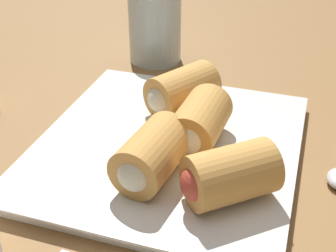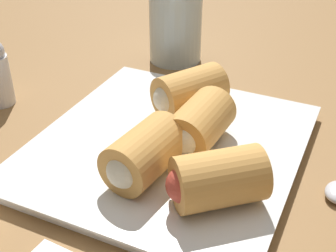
# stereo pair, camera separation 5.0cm
# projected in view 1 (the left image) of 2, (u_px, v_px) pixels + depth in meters

# --- Properties ---
(table_surface) EXTENTS (1.80, 1.40, 0.02)m
(table_surface) POSITION_uv_depth(u_px,v_px,m) (166.00, 141.00, 0.54)
(table_surface) COLOR olive
(table_surface) RESTS_ON ground
(serving_plate) EXTENTS (0.29, 0.27, 0.01)m
(serving_plate) POSITION_uv_depth(u_px,v_px,m) (168.00, 148.00, 0.50)
(serving_plate) COLOR silver
(serving_plate) RESTS_ON table_surface
(roll_front_left) EXTENTS (0.09, 0.06, 0.05)m
(roll_front_left) POSITION_uv_depth(u_px,v_px,m) (198.00, 124.00, 0.48)
(roll_front_left) COLOR #D19347
(roll_front_left) RESTS_ON serving_plate
(roll_front_right) EXTENTS (0.09, 0.09, 0.05)m
(roll_front_right) POSITION_uv_depth(u_px,v_px,m) (226.00, 175.00, 0.41)
(roll_front_right) COLOR #D19347
(roll_front_right) RESTS_ON serving_plate
(roll_back_left) EXTENTS (0.09, 0.08, 0.05)m
(roll_back_left) POSITION_uv_depth(u_px,v_px,m) (180.00, 91.00, 0.54)
(roll_back_left) COLOR #D19347
(roll_back_left) RESTS_ON serving_plate
(roll_back_right) EXTENTS (0.09, 0.06, 0.05)m
(roll_back_right) POSITION_uv_depth(u_px,v_px,m) (150.00, 157.00, 0.43)
(roll_back_right) COLOR #D19347
(roll_back_right) RESTS_ON serving_plate
(drinking_glass) EXTENTS (0.08, 0.08, 0.10)m
(drinking_glass) POSITION_uv_depth(u_px,v_px,m) (155.00, 27.00, 0.68)
(drinking_glass) COLOR silver
(drinking_glass) RESTS_ON table_surface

